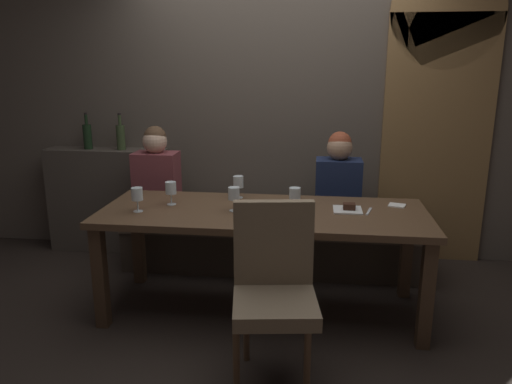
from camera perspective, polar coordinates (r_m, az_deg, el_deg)
The scene contains 19 objects.
ground at distance 3.60m, azimuth 0.79°, elevation -13.49°, with size 9.00×9.00×0.00m, color black.
back_wall_tiled at distance 4.39m, azimuth 2.65°, elevation 12.08°, with size 6.00×0.12×3.00m, color brown.
arched_door at distance 4.43m, azimuth 20.49°, elevation 9.46°, with size 0.90×0.05×2.55m.
back_counter at distance 4.76m, azimuth -16.63°, elevation -0.84°, with size 1.10×0.28×0.95m, color #494138.
dining_table at distance 3.34m, azimuth 0.83°, elevation -3.57°, with size 2.20×0.84×0.74m.
banquette_bench at distance 4.14m, azimuth 1.88°, elevation -6.14°, with size 2.50×0.44×0.45m.
chair_near_side at distance 2.69m, azimuth 2.14°, elevation -10.35°, with size 0.50×0.50×0.98m.
diner_redhead at distance 4.17m, azimuth -11.49°, elevation 2.07°, with size 0.36×0.24×0.76m.
diner_bearded at distance 3.96m, azimuth 9.54°, elevation 1.35°, with size 0.36×0.24×0.74m.
wine_bottle_dark_red at distance 4.70m, azimuth -19.01°, elevation 6.21°, with size 0.08×0.08×0.33m.
wine_bottle_pale_label at distance 4.57m, azimuth -15.45°, elevation 6.26°, with size 0.08×0.08×0.33m.
wine_glass_near_left at distance 3.59m, azimuth -2.07°, elevation 1.13°, with size 0.08×0.08×0.16m.
wine_glass_center_front at distance 3.26m, azimuth 4.54°, elevation -0.39°, with size 0.08×0.08×0.16m.
wine_glass_far_left at distance 3.27m, azimuth -2.59°, elevation -0.31°, with size 0.08×0.08×0.16m.
wine_glass_center_back at distance 3.34m, azimuth -13.66°, elevation -0.30°, with size 0.08×0.08×0.16m.
wine_glass_near_right at distance 3.46m, azimuth -9.88°, elevation 0.41°, with size 0.08×0.08×0.16m.
dessert_plate at distance 3.36m, azimuth 10.67°, elevation -1.91°, with size 0.19×0.19×0.05m.
fork_on_table at distance 3.36m, azimuth 12.99°, elevation -2.21°, with size 0.02×0.17×0.01m, color silver.
folded_napkin at distance 3.55m, azimuth 16.08°, elevation -1.50°, with size 0.11×0.10×0.01m, color silver.
Camera 1 is at (0.34, -3.15, 1.70)m, focal length 34.40 mm.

